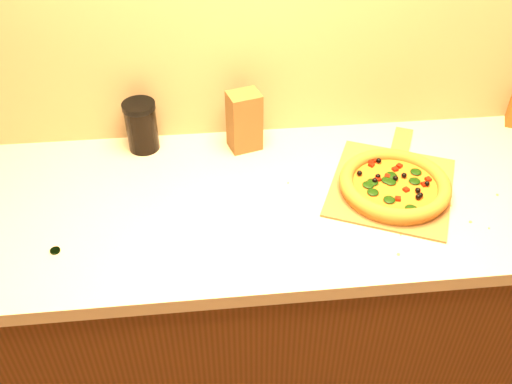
# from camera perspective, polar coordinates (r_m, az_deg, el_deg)

# --- Properties ---
(cabinet) EXTENTS (2.80, 0.65, 0.86)m
(cabinet) POSITION_cam_1_polar(r_m,az_deg,el_deg) (1.89, 2.38, -11.25)
(cabinet) COLOR #4C2B10
(cabinet) RESTS_ON ground
(countertop) EXTENTS (2.84, 0.68, 0.04)m
(countertop) POSITION_cam_1_polar(r_m,az_deg,el_deg) (1.57, 2.82, -0.88)
(countertop) COLOR #BCAA93
(countertop) RESTS_ON cabinet
(pizza_peel) EXTENTS (0.44, 0.52, 0.01)m
(pizza_peel) POSITION_cam_1_polar(r_m,az_deg,el_deg) (1.63, 13.44, 0.81)
(pizza_peel) COLOR brown
(pizza_peel) RESTS_ON countertop
(pizza) EXTENTS (0.30, 0.30, 0.04)m
(pizza) POSITION_cam_1_polar(r_m,az_deg,el_deg) (1.59, 13.69, 0.70)
(pizza) COLOR gold
(pizza) RESTS_ON pizza_peel
(bottle_cap) EXTENTS (0.03, 0.03, 0.01)m
(bottle_cap) POSITION_cam_1_polar(r_m,az_deg,el_deg) (1.48, -19.45, -5.54)
(bottle_cap) COLOR black
(bottle_cap) RESTS_ON countertop
(paper_bag) EXTENTS (0.11, 0.09, 0.18)m
(paper_bag) POSITION_cam_1_polar(r_m,az_deg,el_deg) (1.69, -1.17, 7.11)
(paper_bag) COLOR brown
(paper_bag) RESTS_ON countertop
(dark_jar) EXTENTS (0.10, 0.10, 0.15)m
(dark_jar) POSITION_cam_1_polar(r_m,az_deg,el_deg) (1.72, -11.38, 6.50)
(dark_jar) COLOR black
(dark_jar) RESTS_ON countertop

